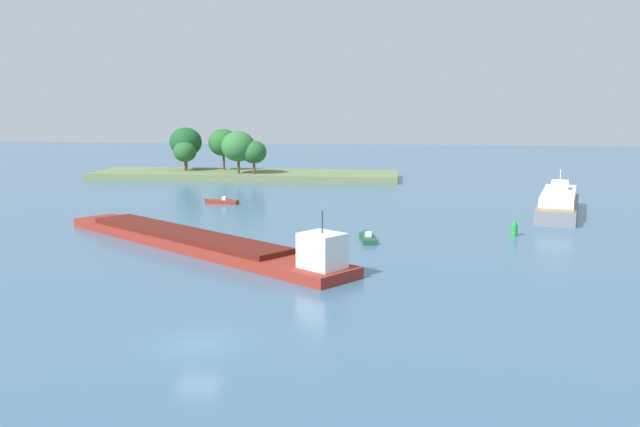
% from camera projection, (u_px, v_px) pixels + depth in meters
% --- Properties ---
extents(ground_plane, '(400.00, 400.00, 0.00)m').
position_uv_depth(ground_plane, '(198.00, 345.00, 38.79)').
color(ground_plane, '#3D607F').
extents(treeline_island, '(56.99, 14.44, 9.34)m').
position_uv_depth(treeline_island, '(233.00, 162.00, 126.54)').
color(treeline_island, '#66754C').
rests_on(treeline_island, ground).
extents(cargo_barge, '(33.95, 27.15, 5.52)m').
position_uv_depth(cargo_barge, '(200.00, 241.00, 64.16)').
color(cargo_barge, maroon).
rests_on(cargo_barge, ground).
extents(fishing_skiff, '(4.78, 1.77, 1.03)m').
position_uv_depth(fishing_skiff, '(222.00, 202.00, 94.11)').
color(fishing_skiff, maroon).
rests_on(fishing_skiff, ground).
extents(small_motorboat, '(2.03, 5.07, 0.99)m').
position_uv_depth(small_motorboat, '(368.00, 238.00, 68.43)').
color(small_motorboat, '#19472D').
rests_on(small_motorboat, ground).
extents(white_riverboat, '(9.35, 19.97, 5.46)m').
position_uv_depth(white_riverboat, '(558.00, 204.00, 84.63)').
color(white_riverboat, slate).
rests_on(white_riverboat, ground).
extents(channel_buoy_green, '(0.70, 0.70, 1.90)m').
position_uv_depth(channel_buoy_green, '(514.00, 228.00, 70.92)').
color(channel_buoy_green, green).
rests_on(channel_buoy_green, ground).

